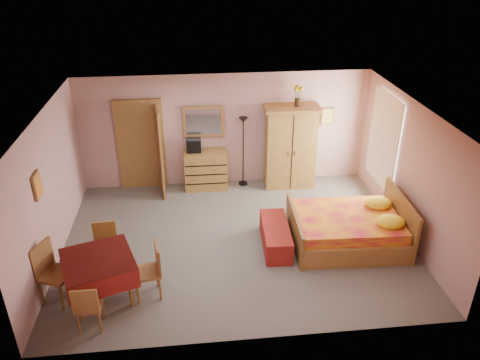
{
  "coord_description": "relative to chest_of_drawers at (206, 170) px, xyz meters",
  "views": [
    {
      "loc": [
        -0.75,
        -7.41,
        5.15
      ],
      "look_at": [
        0.1,
        0.3,
        1.15
      ],
      "focal_mm": 35.0,
      "sensor_mm": 36.0,
      "label": 1
    }
  ],
  "objects": [
    {
      "name": "picture_left",
      "position": [
        -2.74,
        -2.83,
        1.25
      ],
      "size": [
        0.04,
        0.32,
        0.42
      ],
      "primitive_type": "cube",
      "color": "orange",
      "rests_on": "wall_left"
    },
    {
      "name": "dining_table",
      "position": [
        -1.82,
        -3.59,
        -0.07
      ],
      "size": [
        1.33,
        1.33,
        0.77
      ],
      "primitive_type": "cube",
      "rotation": [
        0.0,
        0.0,
        0.32
      ],
      "color": "maroon",
      "rests_on": "floor"
    },
    {
      "name": "chair_north",
      "position": [
        -1.84,
        -2.87,
        -0.02
      ],
      "size": [
        0.42,
        0.42,
        0.87
      ],
      "primitive_type": "cube",
      "rotation": [
        0.0,
        0.0,
        3.21
      ],
      "color": "olive",
      "rests_on": "floor"
    },
    {
      "name": "bench",
      "position": [
        1.19,
        -2.47,
        -0.24
      ],
      "size": [
        0.54,
        1.31,
        0.43
      ],
      "primitive_type": "cube",
      "rotation": [
        0.0,
        0.0,
        -0.05
      ],
      "color": "maroon",
      "rests_on": "floor"
    },
    {
      "name": "wardrobe",
      "position": [
        1.93,
        -0.07,
        0.5
      ],
      "size": [
        1.24,
        0.67,
        1.92
      ],
      "primitive_type": "cube",
      "rotation": [
        0.0,
        0.0,
        -0.04
      ],
      "color": "olive",
      "rests_on": "floor"
    },
    {
      "name": "wall_front",
      "position": [
        0.48,
        -4.73,
        0.85
      ],
      "size": [
        6.5,
        0.1,
        2.6
      ],
      "primitive_type": "cube",
      "color": "tan",
      "rests_on": "floor"
    },
    {
      "name": "wall_back",
      "position": [
        0.48,
        0.27,
        0.85
      ],
      "size": [
        6.5,
        0.1,
        2.6
      ],
      "primitive_type": "cube",
      "color": "tan",
      "rests_on": "floor"
    },
    {
      "name": "ceiling",
      "position": [
        0.48,
        -2.23,
        2.15
      ],
      "size": [
        6.5,
        6.5,
        0.0
      ],
      "primitive_type": "plane",
      "rotation": [
        3.14,
        0.0,
        0.0
      ],
      "color": "brown",
      "rests_on": "wall_back"
    },
    {
      "name": "wall_left",
      "position": [
        -2.77,
        -2.23,
        0.85
      ],
      "size": [
        0.1,
        5.0,
        2.6
      ],
      "primitive_type": "cube",
      "color": "tan",
      "rests_on": "floor"
    },
    {
      "name": "window",
      "position": [
        3.69,
        -1.03,
        1.0
      ],
      "size": [
        0.08,
        1.4,
        1.95
      ],
      "primitive_type": "cube",
      "color": "white",
      "rests_on": "wall_right"
    },
    {
      "name": "floor",
      "position": [
        0.48,
        -2.23,
        -0.45
      ],
      "size": [
        6.5,
        6.5,
        0.0
      ],
      "primitive_type": "plane",
      "color": "slate",
      "rests_on": "ground"
    },
    {
      "name": "wall_mirror",
      "position": [
        0.0,
        0.21,
        1.1
      ],
      "size": [
        0.91,
        0.08,
        0.72
      ],
      "primitive_type": "cube",
      "rotation": [
        0.0,
        0.0,
        -0.03
      ],
      "color": "silver",
      "rests_on": "wall_back"
    },
    {
      "name": "chair_east",
      "position": [
        -1.09,
        -3.6,
        0.01
      ],
      "size": [
        0.49,
        0.49,
        0.93
      ],
      "primitive_type": "cube",
      "rotation": [
        0.0,
        0.0,
        1.75
      ],
      "color": "olive",
      "rests_on": "floor"
    },
    {
      "name": "doorway",
      "position": [
        -1.42,
        0.24,
        0.57
      ],
      "size": [
        1.06,
        0.12,
        2.15
      ],
      "primitive_type": "cube",
      "color": "#9E6B35",
      "rests_on": "floor"
    },
    {
      "name": "chair_south",
      "position": [
        -1.89,
        -4.22,
        -0.04
      ],
      "size": [
        0.37,
        0.37,
        0.82
      ],
      "primitive_type": "cube",
      "rotation": [
        0.0,
        0.0,
        0.0
      ],
      "color": "#995F34",
      "rests_on": "floor"
    },
    {
      "name": "sunflower_vase",
      "position": [
        2.04,
        -0.04,
        1.69
      ],
      "size": [
        0.2,
        0.2,
        0.46
      ],
      "primitive_type": "cube",
      "rotation": [
        0.0,
        0.0,
        0.08
      ],
      "color": "gold",
      "rests_on": "wardrobe"
    },
    {
      "name": "picture_back",
      "position": [
        2.83,
        0.24,
        1.1
      ],
      "size": [
        0.3,
        0.04,
        0.4
      ],
      "primitive_type": "cube",
      "color": "#D8BF59",
      "rests_on": "wall_back"
    },
    {
      "name": "chest_of_drawers",
      "position": [
        0.0,
        0.0,
        0.0
      ],
      "size": [
        0.97,
        0.49,
        0.91
      ],
      "primitive_type": "cube",
      "rotation": [
        0.0,
        0.0,
        -0.01
      ],
      "color": "olive",
      "rests_on": "floor"
    },
    {
      "name": "wall_right",
      "position": [
        3.73,
        -2.23,
        0.85
      ],
      "size": [
        0.1,
        5.0,
        2.6
      ],
      "primitive_type": "cube",
      "color": "tan",
      "rests_on": "floor"
    },
    {
      "name": "stereo",
      "position": [
        -0.24,
        0.03,
        0.6
      ],
      "size": [
        0.32,
        0.24,
        0.3
      ],
      "primitive_type": "cube",
      "rotation": [
        0.0,
        0.0,
        -0.0
      ],
      "color": "black",
      "rests_on": "chest_of_drawers"
    },
    {
      "name": "chair_west",
      "position": [
        -2.48,
        -3.56,
        0.06
      ],
      "size": [
        0.61,
        0.61,
        1.02
      ],
      "primitive_type": "cube",
      "rotation": [
        0.0,
        0.0,
        -2.0
      ],
      "color": "#946032",
      "rests_on": "floor"
    },
    {
      "name": "bed",
      "position": [
        2.53,
        -2.51,
        0.03
      ],
      "size": [
        2.15,
        1.72,
        0.96
      ],
      "primitive_type": "cube",
      "rotation": [
        0.0,
        0.0,
        -0.04
      ],
      "color": "#BB1236",
      "rests_on": "floor"
    },
    {
      "name": "floor_lamp",
      "position": [
        0.87,
        0.08,
        0.37
      ],
      "size": [
        0.25,
        0.25,
        1.66
      ],
      "primitive_type": "cube",
      "rotation": [
        0.0,
        0.0,
        0.2
      ],
      "color": "black",
      "rests_on": "floor"
    }
  ]
}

